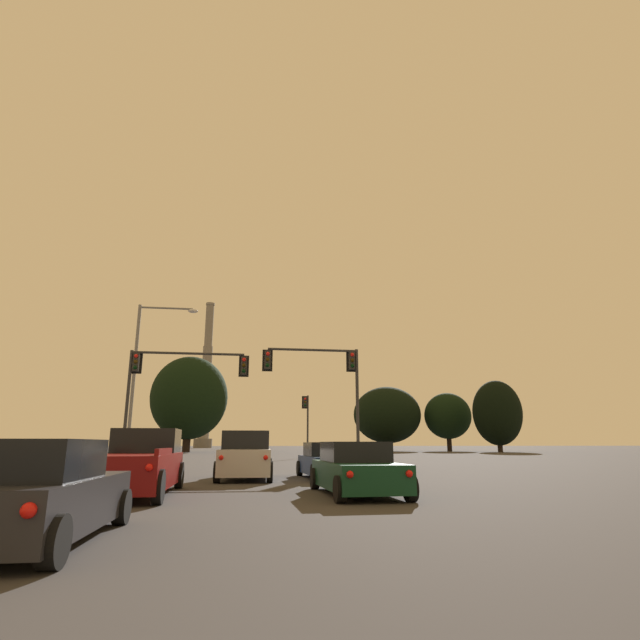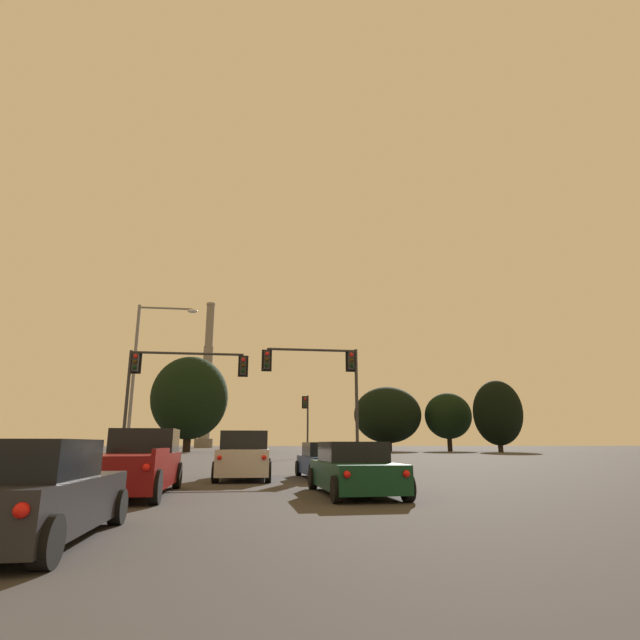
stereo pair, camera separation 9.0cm
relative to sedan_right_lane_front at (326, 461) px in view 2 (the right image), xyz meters
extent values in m
cube|color=navy|center=(0.00, -0.05, -0.14)|extent=(1.98, 4.67, 0.70)
cube|color=black|center=(-0.01, 0.18, 0.48)|extent=(1.71, 2.26, 0.55)
cylinder|color=black|center=(-0.95, 1.81, -0.35)|extent=(0.25, 0.65, 0.64)
cylinder|color=black|center=(0.81, 1.88, -0.35)|extent=(0.25, 0.65, 0.64)
cylinder|color=black|center=(-0.80, -1.99, -0.35)|extent=(0.25, 0.65, 0.64)
cylinder|color=black|center=(0.96, -1.92, -0.35)|extent=(0.25, 0.65, 0.64)
sphere|color=red|center=(-0.62, -2.40, 0.01)|extent=(0.17, 0.17, 0.17)
sphere|color=red|center=(0.81, -2.34, 0.01)|extent=(0.17, 0.17, 0.17)
cube|color=#0F3823|center=(-0.24, -6.78, -0.14)|extent=(1.92, 4.64, 0.70)
cube|color=black|center=(-0.25, -6.55, 0.48)|extent=(1.67, 2.24, 0.55)
cylinder|color=black|center=(-1.17, -4.90, -0.35)|extent=(0.24, 0.65, 0.64)
cylinder|color=black|center=(0.59, -4.86, -0.35)|extent=(0.24, 0.65, 0.64)
cylinder|color=black|center=(-1.08, -8.70, -0.35)|extent=(0.24, 0.65, 0.64)
cylinder|color=black|center=(0.68, -8.66, -0.35)|extent=(0.24, 0.65, 0.64)
sphere|color=red|center=(-0.91, -9.12, 0.01)|extent=(0.17, 0.17, 0.17)
sphere|color=red|center=(0.53, -9.08, 0.01)|extent=(0.17, 0.17, 0.17)
cube|color=maroon|center=(-6.32, -6.22, -0.01)|extent=(2.10, 5.44, 0.88)
cube|color=black|center=(-6.35, -4.47, 0.79)|extent=(1.87, 1.83, 0.72)
cube|color=maroon|center=(-7.24, -7.62, 0.51)|extent=(0.15, 2.43, 0.16)
cube|color=maroon|center=(-5.36, -7.59, 0.51)|extent=(0.15, 2.43, 0.16)
cylinder|color=black|center=(-7.34, -4.04, -0.27)|extent=(0.24, 0.80, 0.80)
cylinder|color=black|center=(-5.38, -4.00, -0.27)|extent=(0.24, 0.80, 0.80)
cylinder|color=black|center=(-7.26, -8.44, -0.27)|extent=(0.24, 0.80, 0.80)
cylinder|color=black|center=(-5.30, -8.40, -0.27)|extent=(0.24, 0.80, 0.80)
sphere|color=red|center=(-7.09, -8.96, 0.19)|extent=(0.17, 0.17, 0.17)
sphere|color=red|center=(-5.45, -8.93, 0.19)|extent=(0.17, 0.17, 0.17)
cube|color=#232328|center=(-6.27, -12.93, -0.14)|extent=(1.74, 4.01, 0.72)
cube|color=black|center=(-6.27, -13.33, 0.49)|extent=(1.57, 1.91, 0.55)
cylinder|color=black|center=(-7.12, -11.31, -0.37)|extent=(0.22, 0.60, 0.60)
cylinder|color=black|center=(-5.44, -11.31, -0.37)|extent=(0.22, 0.60, 0.60)
cylinder|color=black|center=(-5.43, -14.56, -0.37)|extent=(0.22, 0.60, 0.60)
sphere|color=red|center=(-5.59, -14.95, 0.02)|extent=(0.17, 0.17, 0.17)
cube|color=silver|center=(-3.31, -0.12, 0.02)|extent=(2.10, 4.87, 0.95)
cube|color=black|center=(-3.30, 0.00, 0.84)|extent=(1.88, 2.86, 0.70)
cylinder|color=black|center=(-4.18, 1.84, -0.29)|extent=(0.25, 0.77, 0.76)
cylinder|color=black|center=(-2.30, 1.77, -0.29)|extent=(0.25, 0.77, 0.76)
cylinder|color=black|center=(-4.32, -2.01, -0.29)|extent=(0.25, 0.77, 0.76)
cylinder|color=black|center=(-2.44, -2.08, -0.29)|extent=(0.25, 0.77, 0.76)
sphere|color=red|center=(-4.18, -2.51, 0.23)|extent=(0.17, 0.17, 0.17)
sphere|color=red|center=(-2.62, -2.56, 0.23)|extent=(0.17, 0.17, 0.17)
cylinder|color=#2D2D30|center=(2.86, 7.06, 2.69)|extent=(0.18, 0.18, 6.71)
cylinder|color=black|center=(2.86, 7.06, -0.62)|extent=(0.40, 0.40, 0.10)
cube|color=#282828|center=(2.57, 7.06, 5.37)|extent=(0.34, 0.34, 1.04)
cube|color=black|center=(2.57, 7.24, 5.37)|extent=(0.58, 0.03, 1.25)
sphere|color=red|center=(2.57, 6.87, 5.69)|extent=(0.22, 0.22, 0.22)
sphere|color=#352604|center=(2.57, 6.87, 5.37)|extent=(0.22, 0.22, 0.22)
sphere|color=black|center=(2.57, 6.87, 5.05)|extent=(0.22, 0.22, 0.22)
cylinder|color=#2D2D30|center=(0.29, 7.06, 5.94)|extent=(5.15, 0.14, 0.14)
sphere|color=#2D2D30|center=(2.86, 7.06, 5.94)|extent=(0.18, 0.18, 0.18)
cube|color=#282828|center=(-2.29, 7.06, 5.30)|extent=(0.34, 0.34, 1.04)
cube|color=black|center=(-2.29, 7.24, 5.30)|extent=(0.58, 0.03, 1.25)
sphere|color=red|center=(-2.29, 6.87, 5.62)|extent=(0.22, 0.22, 0.22)
sphere|color=#352604|center=(-2.29, 6.87, 5.30)|extent=(0.22, 0.22, 0.22)
sphere|color=black|center=(-2.29, 6.87, 4.98)|extent=(0.22, 0.22, 0.22)
cylinder|color=#2D2D30|center=(-9.88, 7.92, 2.57)|extent=(0.18, 0.18, 6.48)
cylinder|color=black|center=(-9.88, 7.92, -0.62)|extent=(0.40, 0.40, 0.10)
cube|color=#282828|center=(-9.59, 7.92, 5.14)|extent=(0.34, 0.34, 1.04)
cube|color=black|center=(-9.59, 8.10, 5.14)|extent=(0.58, 0.03, 1.25)
sphere|color=red|center=(-9.59, 7.73, 5.47)|extent=(0.22, 0.22, 0.22)
sphere|color=#352604|center=(-9.59, 7.73, 5.14)|extent=(0.22, 0.22, 0.22)
sphere|color=black|center=(-9.59, 7.73, 4.82)|extent=(0.22, 0.22, 0.22)
cylinder|color=#2D2D30|center=(-6.75, 7.92, 5.71)|extent=(6.27, 0.14, 0.14)
sphere|color=#2D2D30|center=(-9.88, 7.92, 5.71)|extent=(0.18, 0.18, 0.18)
cube|color=#282828|center=(-3.61, 7.92, 5.07)|extent=(0.34, 0.34, 1.04)
cube|color=black|center=(-3.61, 8.10, 5.07)|extent=(0.58, 0.03, 1.25)
sphere|color=red|center=(-3.61, 7.73, 5.40)|extent=(0.22, 0.22, 0.22)
sphere|color=#352604|center=(-3.61, 7.73, 5.07)|extent=(0.22, 0.22, 0.22)
sphere|color=black|center=(-3.61, 7.73, 4.75)|extent=(0.22, 0.22, 0.22)
cylinder|color=#2D2D30|center=(2.67, 29.35, 2.38)|extent=(0.18, 0.18, 6.09)
cylinder|color=black|center=(2.67, 29.35, -0.62)|extent=(0.40, 0.40, 0.10)
cube|color=#282828|center=(2.38, 29.35, 4.75)|extent=(0.34, 0.34, 1.04)
cube|color=black|center=(2.38, 29.53, 4.75)|extent=(0.58, 0.03, 1.25)
sphere|color=red|center=(2.38, 29.16, 5.07)|extent=(0.22, 0.22, 0.22)
sphere|color=#352604|center=(2.38, 29.16, 4.75)|extent=(0.22, 0.22, 0.22)
sphere|color=black|center=(2.38, 29.16, 4.43)|extent=(0.22, 0.22, 0.22)
cylinder|color=slate|center=(-10.24, 10.56, 4.26)|extent=(0.20, 0.20, 9.86)
cylinder|color=slate|center=(-8.61, 10.56, 9.04)|extent=(3.26, 0.12, 0.12)
sphere|color=slate|center=(-10.24, 10.56, 9.04)|extent=(0.20, 0.20, 0.20)
ellipsoid|color=silver|center=(-6.98, 10.56, 8.92)|extent=(0.64, 0.36, 0.26)
cylinder|color=slate|center=(-17.06, 145.48, 0.76)|extent=(5.85, 5.85, 2.86)
cylinder|color=gray|center=(-17.06, 145.48, 9.65)|extent=(3.66, 3.66, 14.93)
cylinder|color=gray|center=(-17.06, 145.48, 24.58)|extent=(3.14, 3.14, 14.93)
cylinder|color=gray|center=(-17.06, 145.48, 39.51)|extent=(2.63, 2.63, 14.93)
cylinder|color=gray|center=(-17.06, 145.48, 46.62)|extent=(2.95, 2.95, 0.70)
cylinder|color=black|center=(33.75, 69.32, 0.95)|extent=(0.87, 0.87, 3.24)
ellipsoid|color=black|center=(33.75, 69.32, 5.74)|extent=(8.71, 7.83, 8.45)
cylinder|color=black|center=(22.41, 70.39, 0.69)|extent=(1.25, 1.25, 2.71)
ellipsoid|color=black|center=(22.41, 70.39, 5.90)|extent=(12.50, 11.25, 10.30)
cylinder|color=black|center=(38.62, 59.61, 0.53)|extent=(0.83, 0.83, 2.39)
ellipsoid|color=black|center=(38.62, 59.61, 5.80)|extent=(8.26, 7.43, 10.86)
cylinder|color=black|center=(-12.99, 64.74, 1.18)|extent=(1.26, 1.26, 3.70)
ellipsoid|color=black|center=(-12.99, 64.74, 8.15)|extent=(12.57, 11.31, 13.63)
camera|label=1|loc=(-3.31, -20.98, 0.71)|focal=28.00mm
camera|label=2|loc=(-3.22, -20.99, 0.71)|focal=28.00mm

